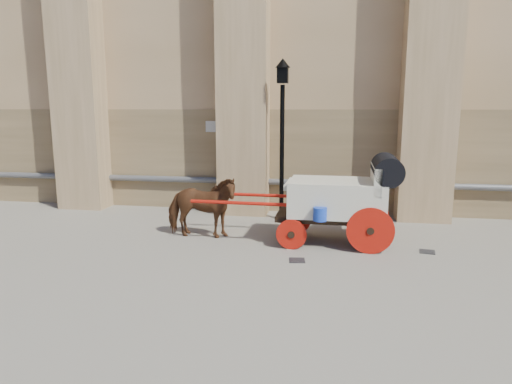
# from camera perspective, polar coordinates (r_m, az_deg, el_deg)

# --- Properties ---
(ground) EXTENTS (90.00, 90.00, 0.00)m
(ground) POSITION_cam_1_polar(r_m,az_deg,el_deg) (9.87, 0.25, -7.51)
(ground) COLOR #6B655A
(ground) RESTS_ON ground
(horse) EXTENTS (0.81, 1.76, 1.49)m
(horse) POSITION_cam_1_polar(r_m,az_deg,el_deg) (10.84, -6.87, -1.87)
(horse) COLOR brown
(horse) RESTS_ON ground
(carriage) EXTENTS (4.68, 1.67, 2.04)m
(carriage) POSITION_cam_1_polar(r_m,az_deg,el_deg) (10.44, 10.94, -0.48)
(carriage) COLOR black
(carriage) RESTS_ON ground
(street_lamp) EXTENTS (0.40, 0.40, 4.32)m
(street_lamp) POSITION_cam_1_polar(r_m,az_deg,el_deg) (12.39, 3.28, 7.06)
(street_lamp) COLOR black
(street_lamp) RESTS_ON ground
(drain_grate_near) EXTENTS (0.36, 0.36, 0.01)m
(drain_grate_near) POSITION_cam_1_polar(r_m,az_deg,el_deg) (9.37, 5.15, -8.50)
(drain_grate_near) COLOR black
(drain_grate_near) RESTS_ON ground
(drain_grate_far) EXTENTS (0.37, 0.37, 0.01)m
(drain_grate_far) POSITION_cam_1_polar(r_m,az_deg,el_deg) (10.53, 20.62, -7.00)
(drain_grate_far) COLOR black
(drain_grate_far) RESTS_ON ground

